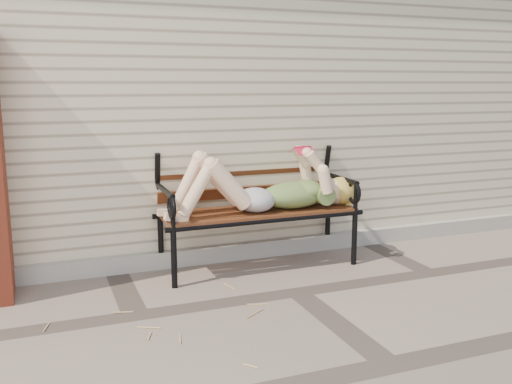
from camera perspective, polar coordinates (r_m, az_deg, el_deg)
name	(u,v)px	position (r m, az deg, el deg)	size (l,w,h in m)	color
ground	(298,292)	(4.51, 4.18, -9.96)	(80.00, 80.00, 0.00)	#7D6A60
house_wall	(193,91)	(7.04, -6.32, 9.98)	(8.00, 4.00, 3.00)	beige
foundation_strip	(253,249)	(5.33, -0.30, -5.77)	(8.00, 0.10, 0.15)	#A29E93
garden_bench	(254,190)	(5.03, -0.20, 0.23)	(1.86, 0.74, 1.20)	black
reading_woman	(262,188)	(4.89, 0.59, 0.41)	(1.75, 0.40, 0.55)	#0A434B
straw_scatter	(72,336)	(3.95, -17.91, -13.53)	(2.68, 1.53, 0.01)	tan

